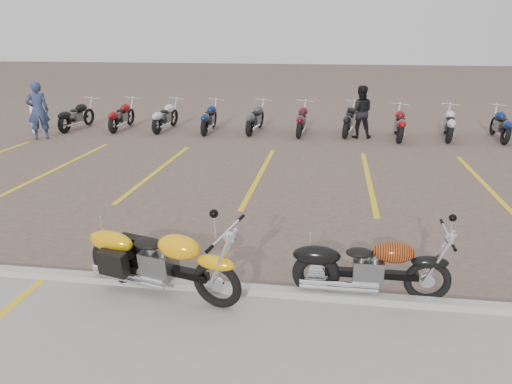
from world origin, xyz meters
TOP-DOWN VIEW (x-y plane):
  - ground at (0.00, 0.00)m, footprint 100.00×100.00m
  - curb at (0.00, -2.00)m, footprint 60.00×0.18m
  - parking_stripes at (0.00, 4.00)m, footprint 38.00×5.50m
  - yellow_cruiser at (-0.46, -2.18)m, footprint 2.31×0.77m
  - flame_cruiser at (2.30, -1.86)m, footprint 2.09×0.31m
  - person_a at (-7.94, 7.26)m, footprint 0.84×0.78m
  - person_b at (2.67, 9.14)m, footprint 0.86×0.67m
  - bollard at (-8.79, 8.27)m, footprint 0.19×0.19m
  - bg_bike_row at (2.29, 9.39)m, footprint 20.52×2.02m

SIDE VIEW (x-z plane):
  - ground at x=0.00m, z-range 0.00..0.00m
  - parking_stripes at x=0.00m, z-range 0.00..0.01m
  - curb at x=0.00m, z-range 0.00..0.12m
  - flame_cruiser at x=2.30m, z-range 0.00..0.86m
  - yellow_cruiser at x=-0.46m, z-range 0.00..0.97m
  - bollard at x=-8.79m, z-range 0.00..1.00m
  - bg_bike_row at x=2.29m, z-range 0.00..1.10m
  - person_b at x=2.67m, z-range 0.00..1.76m
  - person_a at x=-7.94m, z-range 0.00..1.92m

